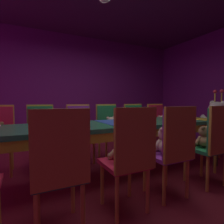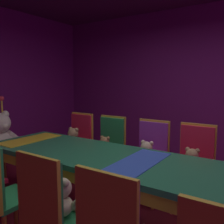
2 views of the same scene
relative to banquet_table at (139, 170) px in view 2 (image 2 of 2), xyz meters
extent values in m
cube|color=#721E72|center=(2.60, 0.00, 0.74)|extent=(0.12, 6.40, 2.80)
cube|color=#26724C|center=(0.00, 0.00, 0.06)|extent=(0.90, 3.63, 0.05)
cube|color=gold|center=(0.00, 0.00, -0.02)|extent=(0.88, 3.56, 0.10)
cylinder|color=#4C3826|center=(0.38, 1.63, -0.31)|extent=(0.07, 0.07, 0.69)
cylinder|color=#4C3826|center=(-0.38, 1.63, -0.31)|extent=(0.07, 0.07, 0.69)
cube|color=blue|center=(0.00, 0.00, 0.09)|extent=(0.77, 0.32, 0.01)
cube|color=yellow|center=(0.00, 1.54, 0.09)|extent=(0.77, 0.32, 0.01)
cube|color=purple|center=(-0.89, -0.27, 0.05)|extent=(0.05, 0.38, 0.50)
cube|color=gold|center=(-0.91, -0.27, 0.05)|extent=(0.03, 0.41, 0.55)
sphere|color=beige|center=(-0.70, -0.27, 0.00)|extent=(0.14, 0.14, 0.14)
sphere|color=#FDDCAD|center=(-0.65, -0.27, -0.01)|extent=(0.05, 0.05, 0.05)
sphere|color=beige|center=(-0.71, -0.22, 0.05)|extent=(0.05, 0.05, 0.05)
sphere|color=beige|center=(-0.71, -0.32, 0.05)|extent=(0.05, 0.05, 0.05)
cylinder|color=beige|center=(-0.68, -0.18, -0.11)|extent=(0.05, 0.12, 0.11)
cube|color=#268C4C|center=(-0.72, 0.28, -0.22)|extent=(0.40, 0.40, 0.04)
cube|color=#268C4C|center=(-0.90, 0.28, 0.05)|extent=(0.05, 0.38, 0.50)
cube|color=gold|center=(-0.92, 0.28, 0.05)|extent=(0.03, 0.41, 0.55)
ellipsoid|color=beige|center=(-0.72, 0.28, -0.11)|extent=(0.19, 0.19, 0.15)
sphere|color=beige|center=(-0.70, 0.28, 0.02)|extent=(0.15, 0.15, 0.15)
sphere|color=#FDDCAD|center=(-0.65, 0.28, 0.01)|extent=(0.06, 0.06, 0.06)
sphere|color=beige|center=(-0.72, 0.34, 0.08)|extent=(0.06, 0.06, 0.06)
sphere|color=beige|center=(-0.72, 0.23, 0.08)|extent=(0.06, 0.06, 0.06)
cylinder|color=beige|center=(-0.68, 0.38, -0.10)|extent=(0.05, 0.13, 0.12)
cylinder|color=beige|center=(-0.68, 0.19, -0.10)|extent=(0.05, 0.13, 0.12)
cylinder|color=beige|center=(-0.60, 0.33, -0.17)|extent=(0.06, 0.14, 0.06)
cylinder|color=beige|center=(-0.60, 0.23, -0.17)|extent=(0.06, 0.14, 0.06)
cube|color=#268C4C|center=(-0.74, 0.90, -0.22)|extent=(0.40, 0.40, 0.04)
cylinder|color=gold|center=(-0.58, 1.06, -0.45)|extent=(0.04, 0.04, 0.42)
cylinder|color=gold|center=(-0.58, 0.74, -0.45)|extent=(0.04, 0.04, 0.42)
cylinder|color=gold|center=(-0.55, 1.30, -0.45)|extent=(0.04, 0.04, 0.42)
cube|color=red|center=(0.74, -0.27, -0.22)|extent=(0.40, 0.40, 0.04)
cube|color=red|center=(0.92, -0.27, 0.05)|extent=(0.05, 0.38, 0.50)
cube|color=gold|center=(0.94, -0.27, 0.05)|extent=(0.03, 0.41, 0.55)
cylinder|color=gold|center=(0.90, -0.11, -0.45)|extent=(0.04, 0.04, 0.42)
cylinder|color=gold|center=(0.90, -0.43, -0.45)|extent=(0.04, 0.04, 0.42)
cylinder|color=gold|center=(0.58, -0.11, -0.45)|extent=(0.04, 0.04, 0.42)
cylinder|color=gold|center=(0.58, -0.43, -0.45)|extent=(0.04, 0.04, 0.42)
ellipsoid|color=tan|center=(0.74, -0.27, -0.12)|extent=(0.18, 0.18, 0.14)
sphere|color=tan|center=(0.72, -0.27, 0.01)|extent=(0.14, 0.14, 0.14)
sphere|color=tan|center=(0.67, -0.27, 0.00)|extent=(0.05, 0.05, 0.05)
sphere|color=tan|center=(0.74, -0.33, 0.06)|extent=(0.05, 0.05, 0.05)
sphere|color=tan|center=(0.74, -0.22, 0.06)|extent=(0.05, 0.05, 0.05)
cylinder|color=tan|center=(0.70, -0.36, -0.11)|extent=(0.05, 0.13, 0.12)
cylinder|color=tan|center=(0.70, -0.18, -0.11)|extent=(0.05, 0.13, 0.12)
cylinder|color=tan|center=(0.62, -0.32, -0.17)|extent=(0.06, 0.13, 0.06)
cylinder|color=tan|center=(0.62, -0.23, -0.17)|extent=(0.06, 0.13, 0.06)
cube|color=purple|center=(0.71, 0.27, -0.22)|extent=(0.40, 0.40, 0.04)
cube|color=purple|center=(0.89, 0.27, 0.05)|extent=(0.05, 0.38, 0.50)
cube|color=gold|center=(0.92, 0.27, 0.05)|extent=(0.03, 0.41, 0.55)
cylinder|color=gold|center=(0.87, 0.43, -0.45)|extent=(0.04, 0.04, 0.42)
cylinder|color=gold|center=(0.87, 0.11, -0.45)|extent=(0.04, 0.04, 0.42)
cylinder|color=gold|center=(0.55, 0.43, -0.45)|extent=(0.04, 0.04, 0.42)
cylinder|color=gold|center=(0.55, 0.11, -0.45)|extent=(0.04, 0.04, 0.42)
ellipsoid|color=beige|center=(0.71, 0.27, -0.12)|extent=(0.18, 0.18, 0.15)
sphere|color=beige|center=(0.70, 0.27, 0.02)|extent=(0.15, 0.15, 0.15)
sphere|color=#FDDCAD|center=(0.65, 0.27, 0.01)|extent=(0.06, 0.06, 0.06)
sphere|color=beige|center=(0.71, 0.21, 0.07)|extent=(0.06, 0.06, 0.06)
sphere|color=beige|center=(0.71, 0.32, 0.07)|extent=(0.06, 0.06, 0.06)
cylinder|color=beige|center=(0.68, 0.17, -0.10)|extent=(0.05, 0.13, 0.12)
cylinder|color=beige|center=(0.68, 0.36, -0.10)|extent=(0.05, 0.13, 0.12)
cylinder|color=beige|center=(0.59, 0.22, -0.17)|extent=(0.06, 0.14, 0.06)
cylinder|color=beige|center=(0.59, 0.32, -0.17)|extent=(0.06, 0.14, 0.06)
cube|color=#268C4C|center=(0.72, 0.90, -0.22)|extent=(0.40, 0.40, 0.04)
cube|color=#268C4C|center=(0.90, 0.90, 0.05)|extent=(0.05, 0.38, 0.50)
cube|color=gold|center=(0.92, 0.90, 0.05)|extent=(0.03, 0.41, 0.55)
cylinder|color=gold|center=(0.88, 1.06, -0.45)|extent=(0.04, 0.04, 0.42)
cylinder|color=gold|center=(0.88, 0.74, -0.45)|extent=(0.04, 0.04, 0.42)
cylinder|color=gold|center=(0.56, 1.06, -0.45)|extent=(0.04, 0.04, 0.42)
cylinder|color=gold|center=(0.56, 0.74, -0.45)|extent=(0.04, 0.04, 0.42)
ellipsoid|color=#9E7247|center=(0.72, 0.90, -0.12)|extent=(0.17, 0.17, 0.14)
sphere|color=#9E7247|center=(0.71, 0.90, 0.00)|extent=(0.14, 0.14, 0.14)
sphere|color=tan|center=(0.66, 0.90, -0.01)|extent=(0.05, 0.05, 0.05)
sphere|color=#9E7247|center=(0.72, 0.85, 0.05)|extent=(0.05, 0.05, 0.05)
sphere|color=#9E7247|center=(0.72, 0.95, 0.05)|extent=(0.05, 0.05, 0.05)
cylinder|color=#9E7247|center=(0.69, 0.82, -0.11)|extent=(0.05, 0.12, 0.11)
cylinder|color=#9E7247|center=(0.69, 0.99, -0.11)|extent=(0.05, 0.12, 0.11)
cylinder|color=#9E7247|center=(0.61, 0.86, -0.17)|extent=(0.06, 0.13, 0.06)
cylinder|color=#9E7247|center=(0.61, 0.95, -0.17)|extent=(0.06, 0.13, 0.06)
cube|color=red|center=(0.74, 1.49, -0.22)|extent=(0.40, 0.40, 0.04)
cube|color=red|center=(0.92, 1.49, 0.05)|extent=(0.05, 0.38, 0.50)
cube|color=gold|center=(0.94, 1.49, 0.05)|extent=(0.03, 0.41, 0.55)
cylinder|color=gold|center=(0.90, 1.65, -0.45)|extent=(0.04, 0.04, 0.42)
cylinder|color=gold|center=(0.90, 1.33, -0.45)|extent=(0.04, 0.04, 0.42)
cylinder|color=gold|center=(0.58, 1.65, -0.45)|extent=(0.04, 0.04, 0.42)
cylinder|color=gold|center=(0.58, 1.33, -0.45)|extent=(0.04, 0.04, 0.42)
ellipsoid|color=tan|center=(0.74, 1.49, -0.11)|extent=(0.20, 0.20, 0.16)
sphere|color=tan|center=(0.72, 1.49, 0.04)|extent=(0.16, 0.16, 0.16)
sphere|color=tan|center=(0.66, 1.49, 0.03)|extent=(0.06, 0.06, 0.06)
sphere|color=tan|center=(0.74, 1.43, 0.10)|extent=(0.06, 0.06, 0.06)
sphere|color=tan|center=(0.74, 1.55, 0.10)|extent=(0.06, 0.06, 0.06)
cylinder|color=tan|center=(0.70, 1.39, -0.09)|extent=(0.06, 0.14, 0.13)
cylinder|color=tan|center=(0.70, 1.59, -0.09)|extent=(0.06, 0.14, 0.13)
cylinder|color=tan|center=(0.61, 1.44, -0.16)|extent=(0.07, 0.15, 0.07)
cylinder|color=tan|center=(0.61, 1.55, -0.16)|extent=(0.07, 0.15, 0.07)
cube|color=red|center=(0.00, 2.24, -0.22)|extent=(0.40, 0.40, 0.04)
cylinder|color=gold|center=(0.16, 2.40, -0.45)|extent=(0.04, 0.04, 0.42)
cylinder|color=gold|center=(0.16, 2.08, -0.45)|extent=(0.04, 0.04, 0.42)
sphere|color=silver|center=(0.00, 2.20, 0.23)|extent=(0.29, 0.29, 0.29)
sphere|color=white|center=(0.00, 2.10, 0.21)|extent=(0.11, 0.11, 0.11)
sphere|color=silver|center=(0.11, 2.24, 0.34)|extent=(0.11, 0.11, 0.11)
cylinder|color=silver|center=(0.18, 2.16, -0.01)|extent=(0.26, 0.10, 0.24)
cylinder|color=silver|center=(0.10, 2.00, -0.13)|extent=(0.28, 0.13, 0.13)
cylinder|color=silver|center=(-0.10, 2.00, -0.13)|extent=(0.28, 0.13, 0.13)
cylinder|color=gold|center=(0.07, 2.24, 0.48)|extent=(0.02, 0.02, 0.20)
sphere|color=#E5333F|center=(0.07, 2.24, 0.57)|extent=(0.07, 0.07, 0.07)
camera|label=1|loc=(2.19, -1.11, 0.37)|focal=28.61mm
camera|label=2|loc=(-1.95, -1.01, 0.81)|focal=39.58mm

